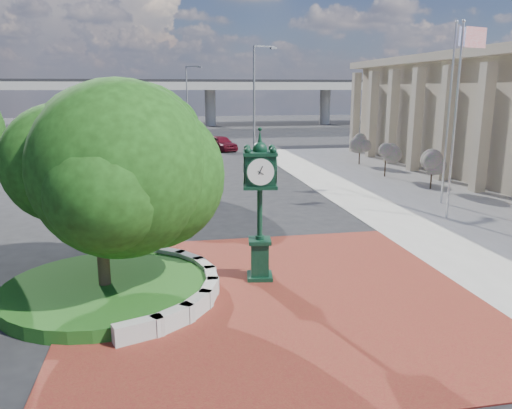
% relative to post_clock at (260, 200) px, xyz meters
% --- Properties ---
extents(ground, '(200.00, 200.00, 0.00)m').
position_rel_post_clock_xyz_m(ground, '(0.15, -0.50, -2.69)').
color(ground, black).
rests_on(ground, ground).
extents(plaza, '(12.00, 12.00, 0.04)m').
position_rel_post_clock_xyz_m(plaza, '(0.15, -1.50, -2.67)').
color(plaza, maroon).
rests_on(plaza, ground).
extents(sidewalk, '(20.00, 50.00, 0.04)m').
position_rel_post_clock_xyz_m(sidewalk, '(16.15, 9.50, -2.67)').
color(sidewalk, '#9E9B93').
rests_on(sidewalk, ground).
extents(planter_wall, '(2.96, 6.77, 0.54)m').
position_rel_post_clock_xyz_m(planter_wall, '(-2.55, -0.50, -2.42)').
color(planter_wall, '#9E9B93').
rests_on(planter_wall, ground).
extents(grass_bed, '(6.10, 6.10, 0.40)m').
position_rel_post_clock_xyz_m(grass_bed, '(-4.85, -0.50, -2.49)').
color(grass_bed, '#1A4513').
rests_on(grass_bed, ground).
extents(overpass, '(90.00, 12.00, 7.50)m').
position_rel_post_clock_xyz_m(overpass, '(-0.06, 69.50, 3.85)').
color(overpass, '#9E9B93').
rests_on(overpass, ground).
extents(tree_planter, '(5.20, 5.20, 6.33)m').
position_rel_post_clock_xyz_m(tree_planter, '(-4.85, -0.50, 1.04)').
color(tree_planter, '#38281C').
rests_on(tree_planter, ground).
extents(tree_street, '(4.40, 4.40, 5.45)m').
position_rel_post_clock_xyz_m(tree_street, '(-3.85, 17.50, 0.55)').
color(tree_street, '#38281C').
rests_on(tree_street, ground).
extents(post_clock, '(1.14, 1.14, 4.89)m').
position_rel_post_clock_xyz_m(post_clock, '(0.00, 0.00, 0.00)').
color(post_clock, black).
rests_on(post_clock, ground).
extents(parked_car, '(3.33, 4.82, 1.52)m').
position_rel_post_clock_xyz_m(parked_car, '(2.84, 34.85, -1.93)').
color(parked_car, '#530B18').
rests_on(parked_car, ground).
extents(flagpole_a, '(1.40, 0.39, 9.12)m').
position_rel_post_clock_xyz_m(flagpole_a, '(10.38, 6.06, 1.98)').
color(flagpole_a, silver).
rests_on(flagpole_a, ground).
extents(flagpole_b, '(1.45, 0.47, 9.48)m').
position_rel_post_clock_xyz_m(flagpole_b, '(11.85, 9.01, 2.17)').
color(flagpole_b, silver).
rests_on(flagpole_b, ground).
extents(street_lamp_near, '(2.07, 0.82, 9.46)m').
position_rel_post_clock_xyz_m(street_lamp_near, '(4.70, 25.44, 2.86)').
color(street_lamp_near, slate).
rests_on(street_lamp_near, ground).
extents(street_lamp_far, '(1.80, 0.96, 8.59)m').
position_rel_post_clock_xyz_m(street_lamp_far, '(0.20, 43.22, 2.35)').
color(street_lamp_far, slate).
rests_on(street_lamp_far, ground).
extents(shrub_near, '(1.20, 1.20, 2.20)m').
position_rel_post_clock_xyz_m(shrub_near, '(13.33, 12.75, -1.10)').
color(shrub_near, '#38281C').
rests_on(shrub_near, ground).
extents(shrub_mid, '(1.20, 1.20, 2.20)m').
position_rel_post_clock_xyz_m(shrub_mid, '(12.45, 17.46, -1.10)').
color(shrub_mid, '#38281C').
rests_on(shrub_mid, ground).
extents(shrub_far, '(1.20, 1.20, 2.20)m').
position_rel_post_clock_xyz_m(shrub_far, '(12.90, 23.31, -1.10)').
color(shrub_far, '#38281C').
rests_on(shrub_far, ground).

